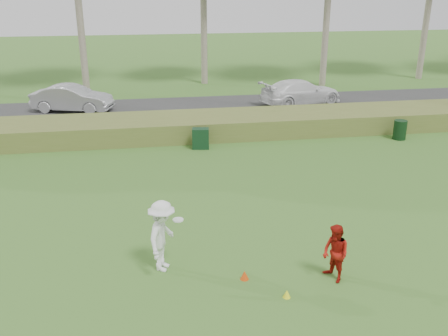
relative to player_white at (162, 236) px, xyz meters
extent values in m
plane|color=#336521|center=(2.12, -0.52, -0.93)|extent=(120.00, 120.00, 0.00)
cube|color=#556528|center=(2.12, 11.48, -0.48)|extent=(80.00, 3.00, 0.90)
cube|color=#2D2D2D|center=(2.12, 16.48, -0.90)|extent=(80.00, 6.00, 0.06)
imported|color=white|center=(0.00, 0.00, 0.00)|extent=(1.10, 1.37, 1.85)
cylinder|color=white|center=(0.40, 0.00, 0.41)|extent=(0.27, 0.27, 0.03)
imported|color=#9E150D|center=(4.05, -1.17, -0.20)|extent=(0.75, 0.84, 1.45)
cone|color=#D6400B|center=(1.92, -0.80, -0.81)|extent=(0.21, 0.21, 0.23)
cone|color=#FFFE1A|center=(2.72, -1.70, -0.83)|extent=(0.18, 0.18, 0.20)
cube|color=#11331A|center=(2.08, 9.46, -0.48)|extent=(0.77, 0.54, 0.89)
cylinder|color=black|center=(11.25, 9.31, -0.49)|extent=(0.76, 0.76, 0.88)
imported|color=silver|center=(-4.12, 16.94, -0.15)|extent=(4.61, 2.71, 1.44)
imported|color=white|center=(8.82, 16.56, -0.16)|extent=(5.20, 3.14, 1.41)
camera|label=1|loc=(-0.28, -11.02, 5.91)|focal=40.00mm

